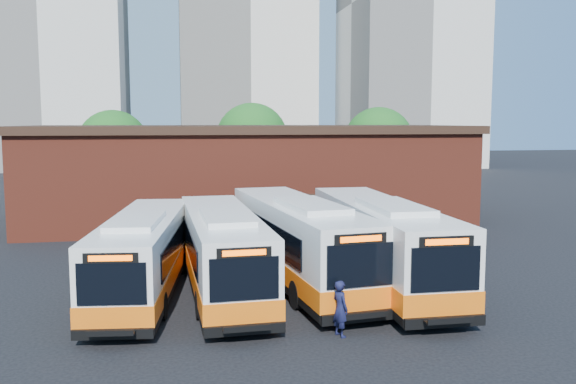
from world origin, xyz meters
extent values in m
plane|color=black|center=(0.00, 0.00, 0.00)|extent=(220.00, 220.00, 0.00)
cube|color=white|center=(-6.02, 2.55, 1.67)|extent=(3.61, 11.46, 2.68)
cube|color=orange|center=(-6.02, 2.55, 0.89)|extent=(3.66, 11.51, 0.66)
cube|color=black|center=(-6.02, 2.55, 0.42)|extent=(3.65, 11.50, 0.23)
cube|color=black|center=(-6.64, -3.08, 1.92)|extent=(2.03, 0.28, 1.27)
cube|color=black|center=(-6.64, -3.09, 2.70)|extent=(1.59, 0.23, 0.30)
cube|color=#FF5905|center=(-6.65, -3.12, 2.70)|extent=(1.26, 0.16, 0.17)
cube|color=black|center=(-6.65, -3.13, 0.42)|extent=(2.39, 0.39, 0.30)
cube|color=black|center=(-6.67, -3.35, 0.52)|extent=(1.39, 0.50, 0.06)
cube|color=black|center=(-6.69, -3.52, 0.58)|extent=(1.36, 0.19, 0.17)
cube|color=black|center=(-7.20, 3.06, 1.92)|extent=(1.01, 8.74, 0.99)
cube|color=black|center=(-4.77, 2.79, 1.92)|extent=(1.01, 8.74, 0.99)
cube|color=white|center=(-6.18, 1.15, 3.10)|extent=(2.05, 4.10, 0.21)
cylinder|color=black|center=(-7.45, -0.51, 0.47)|extent=(0.40, 0.97, 0.94)
cylinder|color=black|center=(-5.29, -0.74, 0.47)|extent=(0.40, 0.97, 0.94)
cylinder|color=black|center=(-6.77, 5.65, 0.47)|extent=(0.40, 0.97, 0.94)
cylinder|color=black|center=(-4.62, 5.42, 0.47)|extent=(0.40, 0.97, 0.94)
cube|color=white|center=(-3.02, 2.41, 1.72)|extent=(2.97, 11.72, 2.76)
cube|color=orange|center=(-3.02, 2.41, 0.92)|extent=(3.02, 11.77, 0.68)
cube|color=black|center=(-3.02, 2.41, 0.44)|extent=(3.01, 11.76, 0.24)
cube|color=black|center=(-2.77, -3.43, 1.99)|extent=(2.10, 0.15, 1.31)
cube|color=black|center=(-2.77, -3.44, 2.79)|extent=(1.65, 0.13, 0.31)
cube|color=#FF5905|center=(-2.77, -3.47, 2.79)|extent=(1.31, 0.08, 0.17)
cube|color=black|center=(-2.77, -3.48, 0.44)|extent=(2.47, 0.24, 0.31)
cube|color=black|center=(-2.76, -3.71, 0.53)|extent=(1.42, 0.43, 0.06)
cube|color=black|center=(-2.75, -3.88, 0.60)|extent=(1.41, 0.10, 0.17)
cube|color=black|center=(-4.29, 2.75, 1.99)|extent=(0.44, 9.06, 1.02)
cube|color=black|center=(-1.78, 2.85, 1.99)|extent=(0.44, 9.06, 1.02)
cube|color=white|center=(-2.96, 0.96, 3.20)|extent=(1.85, 4.14, 0.21)
cylinder|color=black|center=(-4.00, -0.93, 0.48)|extent=(0.35, 0.98, 0.97)
cylinder|color=black|center=(-1.76, -0.83, 0.48)|extent=(0.35, 0.98, 0.97)
cylinder|color=black|center=(-4.27, 5.46, 0.48)|extent=(0.35, 0.98, 0.97)
cylinder|color=black|center=(-2.03, 5.56, 0.48)|extent=(0.35, 0.98, 0.97)
cube|color=white|center=(0.20, 3.25, 1.84)|extent=(4.14, 12.70, 2.96)
cube|color=orange|center=(0.20, 3.25, 0.99)|extent=(4.20, 12.76, 0.73)
cube|color=black|center=(0.20, 3.25, 0.47)|extent=(4.18, 12.75, 0.26)
cube|color=black|center=(0.96, -2.97, 2.13)|extent=(2.24, 0.33, 1.40)
cube|color=black|center=(0.96, -2.98, 2.99)|extent=(1.76, 0.28, 0.33)
cube|color=#FF5905|center=(0.97, -3.02, 2.99)|extent=(1.40, 0.19, 0.19)
cube|color=black|center=(0.97, -3.04, 0.47)|extent=(2.65, 0.46, 0.33)
cube|color=black|center=(1.00, -3.27, 0.57)|extent=(1.54, 0.57, 0.06)
cube|color=black|center=(1.02, -3.46, 0.64)|extent=(1.50, 0.22, 0.19)
cube|color=black|center=(-1.19, 3.50, 2.13)|extent=(1.23, 9.66, 1.09)
cube|color=black|center=(1.49, 3.82, 2.13)|extent=(1.23, 9.66, 1.09)
cube|color=white|center=(0.39, 1.70, 3.43)|extent=(2.32, 4.55, 0.23)
cylinder|color=black|center=(-0.56, -0.40, 0.52)|extent=(0.46, 1.07, 1.04)
cylinder|color=black|center=(1.82, -0.11, 0.52)|extent=(0.46, 1.07, 1.04)
cylinder|color=black|center=(-1.39, 6.40, 0.52)|extent=(0.46, 1.07, 1.04)
cylinder|color=black|center=(0.99, 6.69, 0.52)|extent=(0.46, 1.07, 1.04)
cube|color=white|center=(3.44, 2.37, 1.85)|extent=(2.70, 12.51, 2.97)
cube|color=orange|center=(3.44, 2.37, 0.99)|extent=(2.76, 12.56, 0.73)
cube|color=black|center=(3.44, 2.37, 0.47)|extent=(2.75, 12.55, 0.26)
cube|color=black|center=(3.42, -3.91, 2.14)|extent=(2.26, 0.07, 1.41)
cube|color=black|center=(3.42, -3.92, 3.00)|extent=(1.77, 0.07, 0.33)
cube|color=#FF5905|center=(3.41, -3.96, 3.00)|extent=(1.41, 0.03, 0.19)
cube|color=black|center=(3.41, -3.98, 0.47)|extent=(2.66, 0.16, 0.33)
cube|color=black|center=(3.41, -4.21, 0.57)|extent=(1.51, 0.40, 0.06)
cube|color=black|center=(3.41, -4.40, 0.65)|extent=(1.51, 0.05, 0.19)
cube|color=black|center=(2.09, 2.79, 2.14)|extent=(0.09, 9.75, 1.09)
cube|color=black|center=(4.79, 2.78, 2.14)|extent=(0.09, 9.75, 1.09)
cube|color=white|center=(3.43, 0.81, 3.44)|extent=(1.82, 4.38, 0.23)
cylinder|color=black|center=(2.22, -1.17, 0.52)|extent=(0.34, 1.04, 1.04)
cylinder|color=black|center=(4.63, -1.18, 0.52)|extent=(0.34, 1.04, 1.04)
cylinder|color=black|center=(2.25, 5.70, 0.52)|extent=(0.34, 1.04, 1.04)
cylinder|color=black|center=(4.65, 5.70, 0.52)|extent=(0.34, 1.04, 1.04)
imported|color=#121434|center=(0.22, -3.35, 0.89)|extent=(0.63, 0.76, 1.78)
cube|color=maroon|center=(0.00, 20.00, 3.00)|extent=(28.00, 12.00, 6.00)
cube|color=black|center=(0.00, 20.00, 6.15)|extent=(28.60, 12.60, 0.50)
cube|color=black|center=(3.00, 13.97, 1.20)|extent=(1.20, 0.08, 2.40)
cylinder|color=#382314|center=(-10.00, 32.00, 1.35)|extent=(0.36, 0.36, 2.70)
sphere|color=#195A1C|center=(-10.00, 32.00, 4.65)|extent=(6.00, 6.00, 6.00)
cylinder|color=#382314|center=(2.00, 34.00, 1.48)|extent=(0.36, 0.36, 2.95)
sphere|color=#195A1C|center=(2.00, 34.00, 5.08)|extent=(6.56, 6.56, 6.56)
cylinder|color=#382314|center=(13.00, 31.00, 1.40)|extent=(0.36, 0.36, 2.81)
sphere|color=#195A1C|center=(13.00, 31.00, 4.84)|extent=(6.24, 6.24, 6.24)
cube|color=beige|center=(30.00, 68.00, 24.00)|extent=(18.00, 18.00, 48.00)
camera|label=1|loc=(-4.64, -21.12, 6.65)|focal=38.00mm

